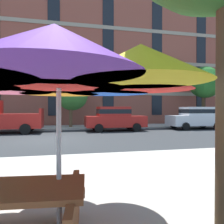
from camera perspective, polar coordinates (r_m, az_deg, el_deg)
ground_plane at (r=11.80m, az=-17.14°, el=-7.09°), size 120.00×120.00×0.00m
sidewalk_far at (r=18.54m, az=-15.45°, el=-4.03°), size 56.00×3.60×0.12m
apartment_building at (r=27.08m, az=-14.60°, el=10.96°), size 46.33×12.08×12.80m
sedan_red at (r=15.78m, az=0.68°, el=-1.61°), size 4.40×1.98×1.78m
sedan_white at (r=18.50m, az=21.36°, el=-1.31°), size 4.40×1.98×1.78m
street_tree_middle at (r=18.47m, az=-10.69°, el=4.27°), size 2.67×2.67×4.16m
street_tree_right at (r=22.40m, az=23.56°, el=7.03°), size 2.99×3.20×5.69m
patio_umbrella at (r=2.68m, az=-14.04°, el=10.10°), size 3.44×3.44×2.30m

